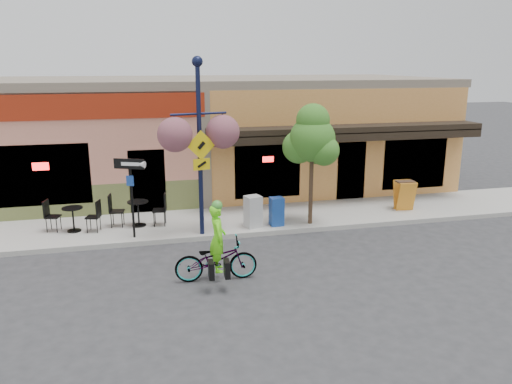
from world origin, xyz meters
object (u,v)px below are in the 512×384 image
newspaper_box_blue (277,211)px  bicycle (216,260)px  cyclist_rider (218,248)px  one_way_sign (132,199)px  building (216,132)px  street_tree (312,164)px  newspaper_box_grey (253,212)px  lamp_post (200,148)px

newspaper_box_blue → bicycle: bearing=-130.2°
cyclist_rider → one_way_sign: one_way_sign is taller
newspaper_box_blue → building: bearing=94.0°
newspaper_box_blue → street_tree: size_ratio=0.24×
newspaper_box_blue → newspaper_box_grey: bearing=176.3°
cyclist_rider → newspaper_box_grey: size_ratio=1.65×
newspaper_box_grey → bicycle: bearing=-133.0°
building → one_way_sign: bearing=-117.9°
building → street_tree: size_ratio=4.76×
bicycle → newspaper_box_grey: 3.67m
bicycle → lamp_post: (0.05, 3.01, 2.21)m
building → newspaper_box_blue: bearing=-82.5°
lamp_post → one_way_sign: bearing=164.6°
building → cyclist_rider: bearing=-98.8°
one_way_sign → newspaper_box_grey: size_ratio=2.36×
cyclist_rider → newspaper_box_grey: (1.62, 3.27, -0.17)m
bicycle → newspaper_box_grey: bearing=-24.3°
cyclist_rider → newspaper_box_blue: (2.38, 3.26, -0.22)m
building → street_tree: (1.95, -6.55, -0.19)m
building → bicycle: building is taller
building → cyclist_rider: size_ratio=11.13×
cyclist_rider → building: bearing=-6.0°
bicycle → newspaper_box_grey: size_ratio=1.99×
bicycle → building: bearing=-6.3°
lamp_post → one_way_sign: size_ratio=2.20×
newspaper_box_blue → newspaper_box_grey: size_ratio=0.91×
newspaper_box_blue → newspaper_box_grey: 0.76m
bicycle → street_tree: street_tree is taller
one_way_sign → newspaper_box_blue: one_way_sign is taller
bicycle → cyclist_rider: 0.30m
one_way_sign → newspaper_box_blue: 4.41m
one_way_sign → building: bearing=85.3°
one_way_sign → newspaper_box_blue: (4.35, 0.10, -0.72)m
cyclist_rider → lamp_post: lamp_post is taller
one_way_sign → newspaper_box_grey: bearing=24.8°
cyclist_rider → street_tree: size_ratio=0.43×
cyclist_rider → lamp_post: size_ratio=0.32×
lamp_post → street_tree: (3.47, 0.20, -0.66)m
cyclist_rider → newspaper_box_grey: bearing=-23.6°
cyclist_rider → lamp_post: 3.57m
building → lamp_post: 6.94m
building → one_way_sign: 7.53m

